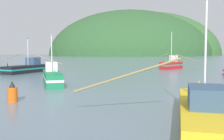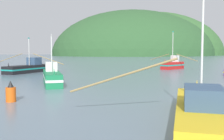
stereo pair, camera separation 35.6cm
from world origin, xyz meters
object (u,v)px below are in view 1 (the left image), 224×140
fishing_boat_black (28,68)px  channel_buoy (12,93)px  fishing_boat_green (52,77)px  fishing_boat_red (171,65)px  fishing_boat_yellow (206,111)px

fishing_boat_black → channel_buoy: 27.63m
fishing_boat_green → channel_buoy: 10.88m
fishing_boat_red → channel_buoy: (-26.83, -31.40, -0.27)m
fishing_boat_black → fishing_boat_red: 29.03m
fishing_boat_red → channel_buoy: size_ratio=6.17×
fishing_boat_yellow → channel_buoy: 13.63m
fishing_boat_red → channel_buoy: 41.30m
fishing_boat_yellow → fishing_boat_red: size_ratio=1.37×
fishing_boat_red → channel_buoy: fishing_boat_red is taller
fishing_boat_black → fishing_boat_red: size_ratio=1.26×
fishing_boat_yellow → fishing_boat_green: bearing=49.6°
fishing_boat_black → fishing_boat_red: (28.77, 3.83, 0.10)m
fishing_boat_green → fishing_boat_red: fishing_boat_red is taller
fishing_boat_yellow → fishing_boat_red: 42.69m
fishing_boat_black → fishing_boat_yellow: bearing=54.9°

